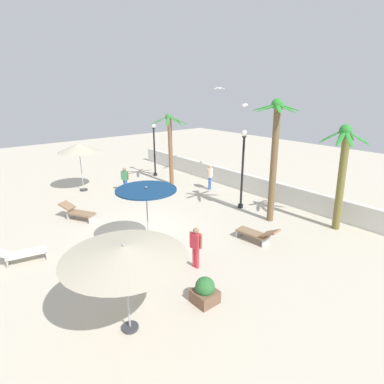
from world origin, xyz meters
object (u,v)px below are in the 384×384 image
object	(u,v)px
patio_umbrella_1	(146,193)
guest_2	(125,178)
lamp_post_1	(154,147)
seagull_0	(219,88)
lounge_chair_1	(257,234)
palm_tree_2	(342,166)
planter	(205,291)
palm_tree_1	(170,140)
lamp_post_0	(243,165)
palm_tree_0	(274,149)
patio_umbrella_2	(79,148)
lounge_chair_0	(19,253)
guest_1	(196,244)
seagull_1	(245,105)
patio_umbrella_0	(124,252)
guest_0	(210,175)
lounge_chair_2	(77,212)

from	to	relation	value
patio_umbrella_1	guest_2	world-z (taller)	patio_umbrella_1
lamp_post_1	seagull_0	size ratio (longest dim) A/B	3.05
lounge_chair_1	palm_tree_2	bearing A→B (deg)	71.02
guest_2	planter	bearing A→B (deg)	-16.38
palm_tree_1	palm_tree_2	world-z (taller)	palm_tree_2
lamp_post_0	lounge_chair_1	bearing A→B (deg)	-38.44
palm_tree_0	guest_2	bearing A→B (deg)	-158.18
patio_umbrella_2	lounge_chair_0	size ratio (longest dim) A/B	1.58
patio_umbrella_2	guest_1	distance (m)	11.58
guest_1	seagull_1	xyz separation A→B (m)	(-5.57, 8.70, 4.30)
patio_umbrella_2	lounge_chair_0	distance (m)	9.00
palm_tree_2	seagull_0	xyz separation A→B (m)	(-8.97, 1.07, 3.24)
patio_umbrella_2	palm_tree_2	distance (m)	14.68
palm_tree_1	lounge_chair_1	world-z (taller)	palm_tree_1
patio_umbrella_0	patio_umbrella_1	world-z (taller)	patio_umbrella_1
planter	guest_2	bearing A→B (deg)	163.62
lamp_post_1	guest_0	bearing A→B (deg)	9.69
lounge_chair_2	guest_1	world-z (taller)	guest_1
patio_umbrella_0	lounge_chair_1	bearing A→B (deg)	98.71
patio_umbrella_0	seagull_1	size ratio (longest dim) A/B	2.78
seagull_1	planter	distance (m)	13.08
lounge_chair_0	lounge_chair_1	size ratio (longest dim) A/B	1.02
patio_umbrella_1	seagull_1	size ratio (longest dim) A/B	2.37
lounge_chair_1	seagull_0	xyz separation A→B (m)	(-7.62, 4.99, 5.82)
lamp_post_1	seagull_0	xyz separation A→B (m)	(4.04, 2.45, 4.07)
patio_umbrella_1	patio_umbrella_2	size ratio (longest dim) A/B	0.88
patio_umbrella_1	palm_tree_0	world-z (taller)	palm_tree_0
guest_2	seagull_0	size ratio (longest dim) A/B	1.25
lamp_post_0	seagull_0	xyz separation A→B (m)	(-4.47, 2.49, 3.80)
patio_umbrella_1	lamp_post_1	world-z (taller)	lamp_post_1
palm_tree_0	guest_1	size ratio (longest dim) A/B	3.69
patio_umbrella_0	lamp_post_0	bearing A→B (deg)	114.55
patio_umbrella_1	lounge_chair_1	size ratio (longest dim) A/B	1.42
seagull_1	planter	xyz separation A→B (m)	(7.24, -9.75, -4.86)
palm_tree_1	planter	world-z (taller)	palm_tree_1
patio_umbrella_0	patio_umbrella_2	xyz separation A→B (m)	(-12.62, 3.64, 0.39)
patio_umbrella_1	patio_umbrella_2	world-z (taller)	patio_umbrella_2
seagull_0	palm_tree_2	bearing A→B (deg)	-6.77
lamp_post_1	seagull_0	world-z (taller)	seagull_0
guest_0	lounge_chair_0	bearing A→B (deg)	-80.17
lounge_chair_1	planter	distance (m)	4.55
palm_tree_0	palm_tree_1	distance (m)	8.13
palm_tree_2	guest_0	distance (m)	8.22
patio_umbrella_2	seagull_1	world-z (taller)	seagull_1
guest_1	seagull_1	size ratio (longest dim) A/B	1.38
lamp_post_0	lamp_post_1	bearing A→B (deg)	179.77
seagull_0	planter	xyz separation A→B (m)	(9.10, -9.29, -5.84)
lamp_post_0	lounge_chair_1	size ratio (longest dim) A/B	2.21
lounge_chair_1	seagull_0	size ratio (longest dim) A/B	1.52
lamp_post_0	planter	world-z (taller)	lamp_post_0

